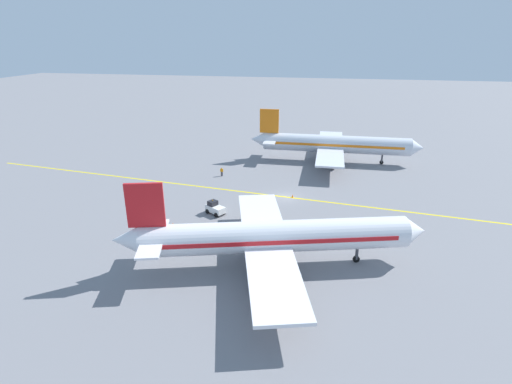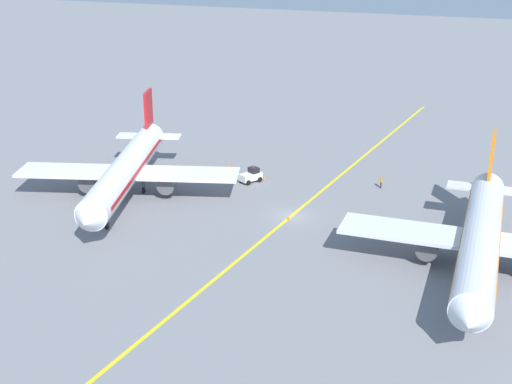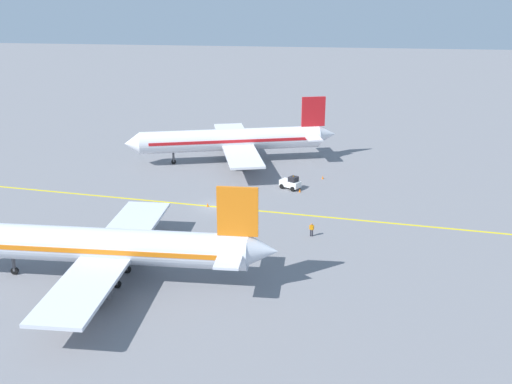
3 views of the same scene
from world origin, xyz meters
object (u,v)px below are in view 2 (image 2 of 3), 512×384
at_px(airplane_adjacent_stand, 127,169).
at_px(traffic_cone_mid_apron, 289,218).
at_px(baggage_tug_white, 251,176).
at_px(traffic_cone_near_nose, 228,165).
at_px(airplane_at_gate, 481,238).
at_px(ground_crew_worker, 381,181).
at_px(traffic_cone_by_wingtip, 264,178).

distance_m(airplane_adjacent_stand, traffic_cone_mid_apron, 21.64).
height_order(baggage_tug_white, traffic_cone_near_nose, baggage_tug_white).
bearing_deg(airplane_at_gate, ground_crew_worker, -56.39).
height_order(baggage_tug_white, ground_crew_worker, baggage_tug_white).
bearing_deg(traffic_cone_mid_apron, ground_crew_worker, -119.58).
relative_size(airplane_adjacent_stand, baggage_tug_white, 10.46).
bearing_deg(airplane_at_gate, traffic_cone_near_nose, -30.97).
relative_size(baggage_tug_white, ground_crew_worker, 1.99).
distance_m(airplane_at_gate, ground_crew_worker, 24.65).
bearing_deg(airplane_at_gate, traffic_cone_by_wingtip, -32.00).
distance_m(ground_crew_worker, traffic_cone_mid_apron, 16.50).
relative_size(airplane_adjacent_stand, traffic_cone_near_nose, 63.54).
bearing_deg(traffic_cone_near_nose, airplane_at_gate, 149.03).
distance_m(baggage_tug_white, traffic_cone_by_wingtip, 2.04).
height_order(traffic_cone_near_nose, traffic_cone_by_wingtip, same).
height_order(traffic_cone_near_nose, traffic_cone_mid_apron, same).
height_order(airplane_at_gate, ground_crew_worker, airplane_at_gate).
bearing_deg(traffic_cone_near_nose, traffic_cone_by_wingtip, 153.94).
bearing_deg(traffic_cone_by_wingtip, baggage_tug_white, 47.41).
relative_size(airplane_adjacent_stand, traffic_cone_by_wingtip, 63.54).
distance_m(airplane_adjacent_stand, traffic_cone_near_nose, 17.24).
height_order(ground_crew_worker, traffic_cone_by_wingtip, ground_crew_worker).
height_order(airplane_adjacent_stand, traffic_cone_mid_apron, airplane_adjacent_stand).
bearing_deg(ground_crew_worker, baggage_tug_white, 12.34).
xyz_separation_m(ground_crew_worker, traffic_cone_near_nose, (21.96, -0.92, -0.63)).
height_order(airplane_adjacent_stand, traffic_cone_by_wingtip, airplane_adjacent_stand).
bearing_deg(ground_crew_worker, traffic_cone_near_nose, -2.40).
bearing_deg(airplane_adjacent_stand, traffic_cone_near_nose, -116.51).
distance_m(airplane_at_gate, traffic_cone_mid_apron, 22.78).
relative_size(traffic_cone_near_nose, traffic_cone_by_wingtip, 1.00).
bearing_deg(traffic_cone_mid_apron, traffic_cone_by_wingtip, -58.72).
relative_size(airplane_adjacent_stand, ground_crew_worker, 20.80).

